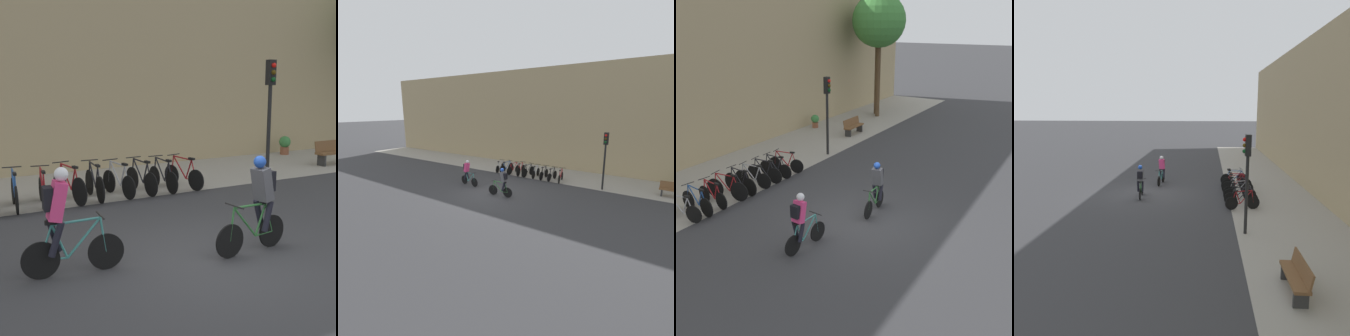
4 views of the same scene
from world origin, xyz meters
TOP-DOWN VIEW (x-y plane):
  - ground at (0.00, 0.00)m, footprint 200.00×200.00m
  - kerb_strip at (0.00, 6.75)m, footprint 44.00×4.50m
  - building_facade at (0.00, 9.30)m, footprint 44.00×0.60m
  - cyclist_pink at (-2.56, 0.58)m, footprint 1.63×0.49m
  - cyclist_grey at (0.87, -0.03)m, footprint 1.62×0.46m
  - parked_bike_1 at (-2.40, 5.01)m, footprint 0.46×1.68m
  - parked_bike_2 at (-1.72, 5.01)m, footprint 0.46×1.60m
  - parked_bike_3 at (-1.04, 5.01)m, footprint 0.48×1.73m
  - parked_bike_4 at (-0.37, 5.01)m, footprint 0.46×1.70m
  - parked_bike_5 at (0.31, 5.01)m, footprint 0.46×1.62m
  - parked_bike_6 at (0.98, 5.01)m, footprint 0.46×1.65m
  - parked_bike_7 at (1.66, 5.01)m, footprint 0.46×1.62m
  - parked_bike_8 at (2.33, 5.01)m, footprint 0.50×1.61m
  - traffic_light_pole at (5.30, 4.81)m, footprint 0.26×0.30m
  - bench at (9.22, 5.66)m, footprint 1.62×0.44m
  - potted_plant at (9.33, 8.35)m, footprint 0.48×0.48m

SIDE VIEW (x-z plane):
  - ground at x=0.00m, z-range 0.00..0.00m
  - kerb_strip at x=0.00m, z-range 0.00..0.01m
  - parked_bike_8 at x=2.33m, z-range -0.09..0.85m
  - parked_bike_7 at x=1.66m, z-range -0.09..0.85m
  - parked_bike_2 at x=-1.72m, z-range -0.09..0.85m
  - parked_bike_5 at x=0.31m, z-range -0.09..0.86m
  - parked_bike_6 at x=0.98m, z-range -0.09..0.87m
  - parked_bike_1 at x=-2.40m, z-range -0.08..0.88m
  - parked_bike_4 at x=-0.37m, z-range -0.08..0.90m
  - parked_bike_3 at x=-1.04m, z-range -0.08..0.91m
  - potted_plant at x=9.33m, z-range 0.05..0.83m
  - bench at x=9.22m, z-range 0.02..0.91m
  - cyclist_pink at x=-2.56m, z-range 0.08..1.82m
  - cyclist_grey at x=0.87m, z-range 0.07..1.82m
  - traffic_light_pole at x=5.30m, z-range 0.71..4.39m
  - building_facade at x=0.00m, z-range 0.00..8.58m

